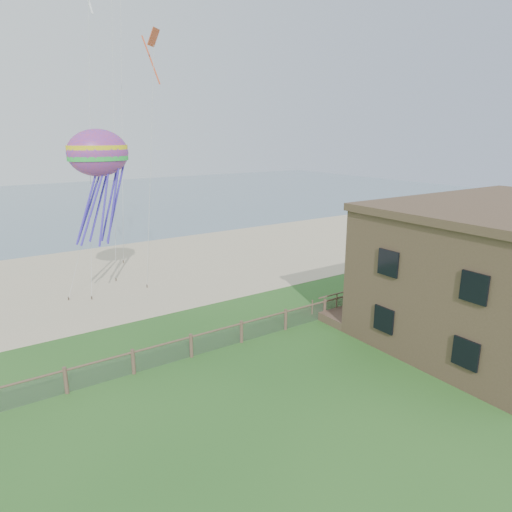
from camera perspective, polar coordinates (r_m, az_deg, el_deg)
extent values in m
plane|color=#23521C|center=(20.99, 7.33, -16.57)|extent=(160.00, 160.00, 0.00)
cube|color=#C4B08E|center=(38.83, -14.51, -1.85)|extent=(72.00, 20.00, 0.02)
cube|color=slate|center=(80.92, -25.23, 5.82)|extent=(160.00, 68.00, 0.02)
cube|color=#4E3B29|center=(28.85, 28.83, -1.86)|extent=(15.00, 10.00, 7.00)
cube|color=brown|center=(32.78, 18.85, -4.88)|extent=(15.00, 2.00, 0.50)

